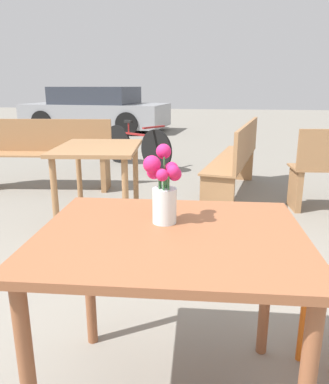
% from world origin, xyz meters
% --- Properties ---
extents(table_front, '(1.00, 0.83, 0.74)m').
position_xyz_m(table_front, '(0.00, 0.00, 0.64)').
color(table_front, brown).
rests_on(table_front, ground_plane).
extents(flower_vase, '(0.14, 0.14, 0.30)m').
position_xyz_m(flower_vase, '(-0.04, 0.09, 0.86)').
color(flower_vase, silver).
rests_on(flower_vase, table_front).
extents(bench_near, '(0.68, 1.84, 0.85)m').
position_xyz_m(bench_near, '(0.39, 3.03, 0.47)').
color(bench_near, '#9E7047').
rests_on(bench_near, ground_plane).
extents(bench_far, '(1.65, 0.53, 0.85)m').
position_xyz_m(bench_far, '(-1.96, 3.11, 0.46)').
color(bench_far, '#9E7047').
rests_on(bench_far, ground_plane).
extents(table_back, '(0.76, 0.93, 0.76)m').
position_xyz_m(table_back, '(-0.85, 1.77, 0.63)').
color(table_back, '#9E7047').
rests_on(table_back, ground_plane).
extents(bicycle, '(1.27, 0.90, 0.72)m').
position_xyz_m(bicycle, '(-1.13, 4.53, 0.33)').
color(bicycle, black).
rests_on(bicycle, ground_plane).
extents(parked_car, '(4.09, 2.19, 1.22)m').
position_xyz_m(parked_car, '(-3.31, 9.24, 0.58)').
color(parked_car, gray).
rests_on(parked_car, ground_plane).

